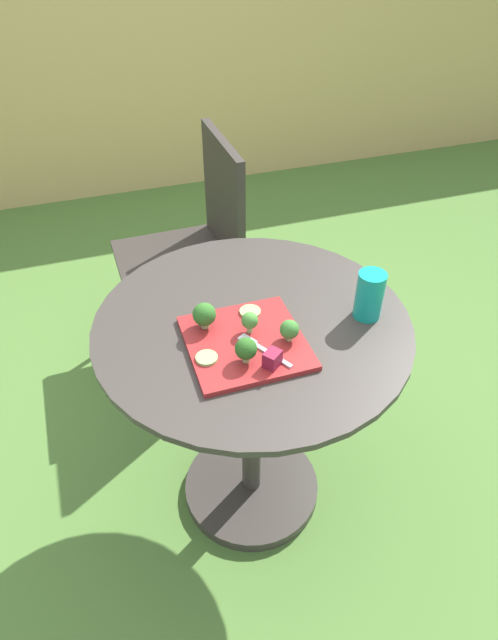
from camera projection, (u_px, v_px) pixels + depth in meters
ground_plane at (251, 489)px, 1.84m from camera, size 12.00×12.00×0.00m
bamboo_fence at (123, 81)px, 3.15m from camera, size 8.00×0.08×1.33m
patio_table at (252, 402)px, 1.56m from camera, size 0.80×0.80×0.74m
patio_chair at (197, 238)px, 2.09m from camera, size 0.45×0.45×0.90m
salad_plate at (246, 343)px, 1.30m from camera, size 0.27×0.27×0.01m
drinking_glass at (369, 297)px, 1.35m from camera, size 0.07×0.07×0.13m
fork at (260, 348)px, 1.27m from camera, size 0.09×0.14×0.00m
broccoli_floret_0 at (289, 330)px, 1.28m from camera, size 0.05×0.05×0.05m
broccoli_floret_1 at (246, 349)px, 1.22m from camera, size 0.05×0.05×0.06m
broccoli_floret_2 at (250, 321)px, 1.29m from camera, size 0.04×0.04×0.06m
broccoli_floret_3 at (205, 316)px, 1.30m from camera, size 0.06×0.06×0.07m
cucumber_slice_0 at (207, 358)px, 1.24m from camera, size 0.05×0.05×0.01m
cucumber_slice_1 at (248, 312)px, 1.37m from camera, size 0.05×0.05×0.01m
beet_chunk_0 at (272, 359)px, 1.22m from camera, size 0.05×0.05×0.04m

